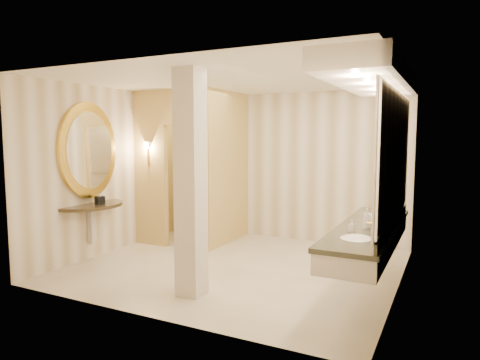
% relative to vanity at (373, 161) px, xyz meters
% --- Properties ---
extents(floor, '(4.50, 4.50, 0.00)m').
position_rel_vanity_xyz_m(floor, '(-1.98, 0.40, -1.63)').
color(floor, white).
rests_on(floor, ground).
extents(ceiling, '(4.50, 4.50, 0.00)m').
position_rel_vanity_xyz_m(ceiling, '(-1.98, 0.40, 1.07)').
color(ceiling, white).
rests_on(ceiling, wall_back).
extents(wall_back, '(4.50, 0.02, 2.70)m').
position_rel_vanity_xyz_m(wall_back, '(-1.98, 2.40, -0.28)').
color(wall_back, white).
rests_on(wall_back, floor).
extents(wall_front, '(4.50, 0.02, 2.70)m').
position_rel_vanity_xyz_m(wall_front, '(-1.98, -1.60, -0.28)').
color(wall_front, white).
rests_on(wall_front, floor).
extents(wall_left, '(0.02, 4.00, 2.70)m').
position_rel_vanity_xyz_m(wall_left, '(-4.23, 0.40, -0.28)').
color(wall_left, white).
rests_on(wall_left, floor).
extents(wall_right, '(0.02, 4.00, 2.70)m').
position_rel_vanity_xyz_m(wall_right, '(0.27, 0.40, -0.28)').
color(wall_right, white).
rests_on(wall_right, floor).
extents(toilet_closet, '(1.50, 1.55, 2.70)m').
position_rel_vanity_xyz_m(toilet_closet, '(-3.10, 1.37, -0.24)').
color(toilet_closet, '#EADC7A').
rests_on(toilet_closet, floor).
extents(wall_sconce, '(0.14, 0.14, 0.42)m').
position_rel_vanity_xyz_m(wall_sconce, '(-3.90, 0.83, 0.10)').
color(wall_sconce, '#BB823C').
rests_on(wall_sconce, toilet_closet).
extents(vanity, '(0.75, 2.77, 2.09)m').
position_rel_vanity_xyz_m(vanity, '(0.00, 0.00, 0.00)').
color(vanity, beige).
rests_on(vanity, floor).
extents(console_shelf, '(1.13, 1.13, 2.01)m').
position_rel_vanity_xyz_m(console_shelf, '(-4.19, -0.25, -0.28)').
color(console_shelf, black).
rests_on(console_shelf, floor).
extents(pillar, '(0.29, 0.29, 2.70)m').
position_rel_vanity_xyz_m(pillar, '(-1.94, -0.84, -0.28)').
color(pillar, beige).
rests_on(pillar, floor).
extents(tissue_box, '(0.15, 0.15, 0.12)m').
position_rel_vanity_xyz_m(tissue_box, '(-4.01, -0.22, -0.69)').
color(tissue_box, black).
rests_on(tissue_box, console_shelf).
extents(toilet, '(0.64, 0.84, 0.75)m').
position_rel_vanity_xyz_m(toilet, '(-3.19, 1.82, -1.25)').
color(toilet, white).
rests_on(toilet, floor).
extents(soap_bottle_a, '(0.07, 0.07, 0.13)m').
position_rel_vanity_xyz_m(soap_bottle_a, '(-0.14, -0.42, -0.69)').
color(soap_bottle_a, beige).
rests_on(soap_bottle_a, vanity).
extents(soap_bottle_b, '(0.12, 0.12, 0.11)m').
position_rel_vanity_xyz_m(soap_bottle_b, '(-0.03, 0.04, -0.70)').
color(soap_bottle_b, silver).
rests_on(soap_bottle_b, vanity).
extents(soap_bottle_c, '(0.11, 0.11, 0.24)m').
position_rel_vanity_xyz_m(soap_bottle_c, '(-0.01, -0.21, -0.64)').
color(soap_bottle_c, '#C6B28C').
rests_on(soap_bottle_c, vanity).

